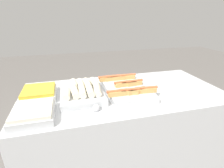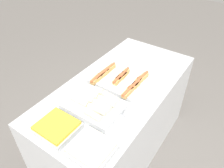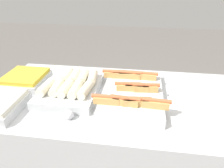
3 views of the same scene
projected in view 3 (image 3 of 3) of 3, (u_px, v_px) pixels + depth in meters
name	position (u px, v px, depth m)	size (l,w,h in m)	color
counter	(127.00, 154.00, 1.50)	(1.70, 0.83, 0.92)	silver
tray_hotdogs	(132.00, 92.00, 1.27)	(0.41, 0.56, 0.10)	silver
tray_wraps	(71.00, 87.00, 1.32)	(0.33, 0.45, 0.10)	silver
tray_side_back	(26.00, 79.00, 1.43)	(0.26, 0.27, 0.07)	silver
serving_spoon_near	(67.00, 115.00, 1.09)	(0.22, 0.05, 0.05)	silver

